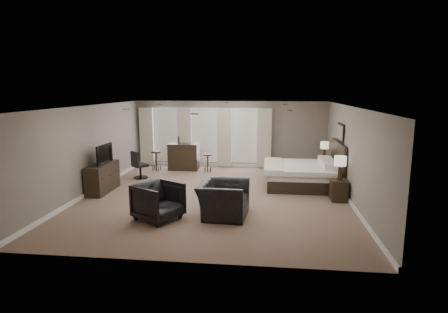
# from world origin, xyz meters

# --- Properties ---
(room) EXTENTS (7.60, 8.60, 2.64)m
(room) POSITION_xyz_m (0.00, 0.00, 1.30)
(room) COLOR #765C4B
(room) RESTS_ON ground
(window_bay) EXTENTS (5.25, 0.20, 2.30)m
(window_bay) POSITION_xyz_m (-1.00, 4.11, 1.20)
(window_bay) COLOR silver
(window_bay) RESTS_ON room
(bed) EXTENTS (2.27, 2.17, 1.45)m
(bed) POSITION_xyz_m (2.58, 1.42, 0.72)
(bed) COLOR silver
(bed) RESTS_ON ground
(nightstand_near) EXTENTS (0.44, 0.53, 0.58)m
(nightstand_near) POSITION_xyz_m (3.47, -0.03, 0.29)
(nightstand_near) COLOR black
(nightstand_near) RESTS_ON ground
(nightstand_far) EXTENTS (0.48, 0.58, 0.64)m
(nightstand_far) POSITION_xyz_m (3.47, 2.87, 0.32)
(nightstand_far) COLOR black
(nightstand_far) RESTS_ON ground
(lamp_near) EXTENTS (0.33, 0.33, 0.67)m
(lamp_near) POSITION_xyz_m (3.47, -0.03, 0.92)
(lamp_near) COLOR beige
(lamp_near) RESTS_ON nightstand_near
(lamp_far) EXTENTS (0.29, 0.29, 0.61)m
(lamp_far) POSITION_xyz_m (3.47, 2.87, 0.94)
(lamp_far) COLOR beige
(lamp_far) RESTS_ON nightstand_far
(wall_art) EXTENTS (0.04, 0.96, 0.56)m
(wall_art) POSITION_xyz_m (3.70, 1.42, 1.75)
(wall_art) COLOR slate
(wall_art) RESTS_ON room
(dresser) EXTENTS (0.48, 1.48, 0.86)m
(dresser) POSITION_xyz_m (-3.45, 0.07, 0.43)
(dresser) COLOR black
(dresser) RESTS_ON ground
(tv) EXTENTS (0.59, 1.03, 0.13)m
(tv) POSITION_xyz_m (-3.45, 0.07, 0.93)
(tv) COLOR black
(tv) RESTS_ON dresser
(armchair_near) EXTENTS (0.94, 1.35, 1.13)m
(armchair_near) POSITION_xyz_m (0.42, -1.68, 0.57)
(armchair_near) COLOR black
(armchair_near) RESTS_ON ground
(armchair_far) EXTENTS (1.25, 1.27, 0.98)m
(armchair_far) POSITION_xyz_m (-1.08, -2.11, 0.49)
(armchair_far) COLOR black
(armchair_far) RESTS_ON ground
(bar_counter) EXTENTS (1.17, 0.61, 1.02)m
(bar_counter) POSITION_xyz_m (-1.71, 3.41, 0.51)
(bar_counter) COLOR black
(bar_counter) RESTS_ON ground
(bar_stool_left) EXTENTS (0.46, 0.46, 0.75)m
(bar_stool_left) POSITION_xyz_m (-2.69, 3.10, 0.38)
(bar_stool_left) COLOR black
(bar_stool_left) RESTS_ON ground
(bar_stool_right) EXTENTS (0.35, 0.35, 0.68)m
(bar_stool_right) POSITION_xyz_m (-0.73, 3.11, 0.34)
(bar_stool_right) COLOR black
(bar_stool_right) RESTS_ON ground
(desk_chair) EXTENTS (0.69, 0.69, 0.97)m
(desk_chair) POSITION_xyz_m (-2.90, 1.87, 0.48)
(desk_chair) COLOR black
(desk_chair) RESTS_ON ground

